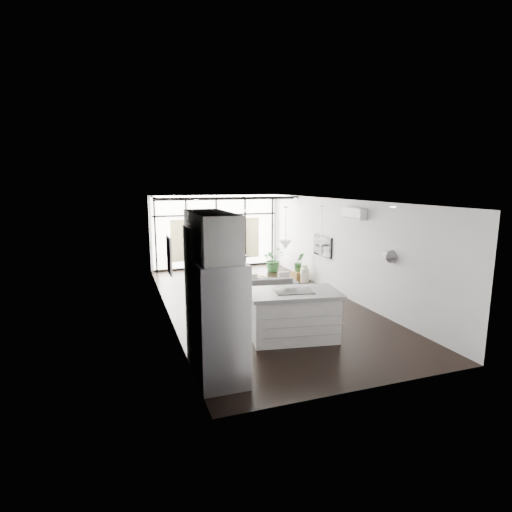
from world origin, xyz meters
TOP-DOWN VIEW (x-y plane):
  - floor at (0.00, 0.00)m, footprint 5.00×10.00m
  - ceiling at (0.00, 0.00)m, footprint 5.00×10.00m
  - wall_left at (-2.50, 0.00)m, footprint 0.02×10.00m
  - wall_right at (2.50, 0.00)m, footprint 0.02×10.00m
  - wall_back at (0.00, 5.00)m, footprint 5.00×0.02m
  - wall_front at (0.00, -5.00)m, footprint 5.00×0.02m
  - glazing at (0.00, 4.88)m, footprint 5.00×0.20m
  - skylight at (0.00, 4.00)m, footprint 4.70×1.90m
  - neighbour_building at (0.00, 4.95)m, footprint 3.50×0.02m
  - island at (-0.21, -2.68)m, footprint 2.05×1.42m
  - cooktop at (-0.21, -2.68)m, footprint 0.86×0.64m
  - fridge at (-2.12, -3.95)m, footprint 0.78×0.98m
  - appliance_column at (-2.16, -3.15)m, footprint 0.65×0.68m
  - upper_cabinets at (-2.12, -3.50)m, footprint 0.62×1.75m
  - pendant_left at (-0.40, -2.65)m, footprint 0.26×0.26m
  - pendant_right at (0.40, -2.65)m, footprint 0.26×0.26m
  - sofa at (0.49, 0.73)m, footprint 1.87×0.75m
  - console_bench at (-0.47, -0.27)m, footprint 1.32×0.41m
  - pouf at (0.53, 1.47)m, footprint 0.50×0.50m
  - crate at (2.12, 1.96)m, footprint 0.45×0.45m
  - plant_tall at (1.80, 3.50)m, footprint 1.04×1.10m
  - plant_crate at (2.12, 1.96)m, footprint 0.35×0.64m
  - milk_can at (2.19, 1.67)m, footprint 0.30×0.30m
  - bistro_set at (0.43, 4.56)m, footprint 1.67×0.77m
  - tv at (2.46, 1.00)m, footprint 0.05×1.10m
  - ac_unit at (2.38, -0.80)m, footprint 0.22×0.90m
  - framed_art at (-2.47, -0.50)m, footprint 0.04×0.70m

SIDE VIEW (x-z plane):
  - floor at x=0.00m, z-range 0.00..0.00m
  - crate at x=2.12m, z-range 0.00..0.31m
  - pouf at x=0.53m, z-range 0.00..0.37m
  - console_bench at x=-0.47m, z-range 0.00..0.42m
  - milk_can at x=2.19m, z-range 0.00..0.58m
  - sofa at x=0.49m, z-range 0.00..0.71m
  - plant_tall at x=1.80m, z-range 0.00..0.72m
  - bistro_set at x=0.43m, z-range 0.00..0.78m
  - plant_crate at x=2.12m, z-range 0.31..0.59m
  - island at x=-0.21m, z-range 0.00..1.03m
  - fridge at x=-2.12m, z-range 0.00..2.03m
  - cooktop at x=-0.21m, z-range 1.03..1.05m
  - neighbour_building at x=0.00m, z-range 0.30..1.90m
  - appliance_column at x=-2.16m, z-range 0.00..2.51m
  - tv at x=2.46m, z-range 0.98..1.62m
  - wall_left at x=-2.50m, z-range 0.00..2.80m
  - wall_right at x=2.50m, z-range 0.00..2.80m
  - wall_back at x=0.00m, z-range 0.00..2.80m
  - wall_front at x=0.00m, z-range 0.00..2.80m
  - glazing at x=0.00m, z-range 0.00..2.80m
  - framed_art at x=-2.47m, z-range 1.10..2.00m
  - pendant_left at x=-0.40m, z-range 1.93..2.11m
  - pendant_right at x=0.40m, z-range 1.93..2.11m
  - upper_cabinets at x=-2.12m, z-range 1.92..2.78m
  - ac_unit at x=2.38m, z-range 2.30..2.60m
  - skylight at x=0.00m, z-range 2.74..2.80m
  - ceiling at x=0.00m, z-range 2.80..2.80m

